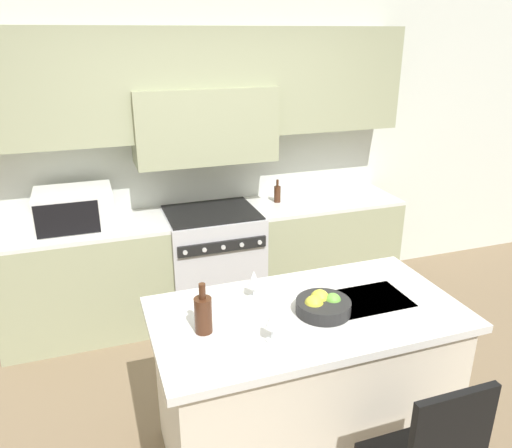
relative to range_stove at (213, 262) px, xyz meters
name	(u,v)px	position (x,y,z in m)	size (l,w,h in m)	color
ground_plane	(284,443)	(0.00, -1.67, -0.47)	(10.00, 10.00, 0.00)	#7A664C
back_cabinetry	(201,129)	(0.00, 0.27, 1.12)	(10.00, 0.46, 2.70)	silver
back_counter	(212,262)	(0.00, 0.02, -0.01)	(3.45, 0.62, 0.93)	gray
range_stove	(213,262)	(0.00, 0.00, 0.00)	(0.78, 0.70, 0.94)	#B7B7BC
microwave	(75,209)	(-1.07, 0.02, 0.61)	(0.57, 0.44, 0.31)	silver
kitchen_island	(305,381)	(0.10, -1.72, 0.00)	(1.69, 0.90, 0.94)	beige
wine_bottle	(203,314)	(-0.48, -1.73, 0.57)	(0.09, 0.09, 0.27)	#422314
wine_glass_near	(272,320)	(-0.19, -1.92, 0.58)	(0.07, 0.07, 0.17)	white
wine_glass_far	(254,279)	(-0.13, -1.48, 0.58)	(0.07, 0.07, 0.17)	white
fruit_bowl	(322,305)	(0.16, -1.76, 0.51)	(0.30, 0.30, 0.11)	black
oil_bottle_on_counter	(277,194)	(0.63, 0.10, 0.54)	(0.06, 0.06, 0.21)	#422314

